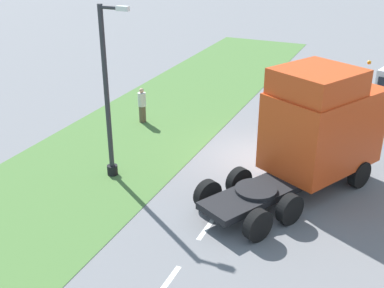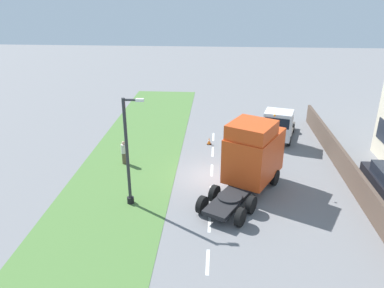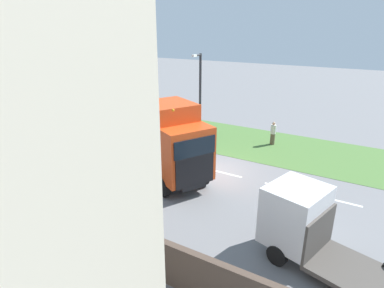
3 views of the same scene
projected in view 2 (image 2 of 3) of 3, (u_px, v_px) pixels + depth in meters
name	position (u px, v px, depth m)	size (l,w,h in m)	color
ground_plane	(212.00, 176.00, 25.69)	(120.00, 120.00, 0.00)	slate
grass_verge	(126.00, 173.00, 26.07)	(7.00, 44.00, 0.01)	#4C7538
lane_markings	(211.00, 181.00, 25.04)	(0.16, 17.80, 0.00)	white
boundary_wall	(347.00, 170.00, 24.79)	(0.25, 24.00, 1.65)	#4C3D33
lorry_cab	(252.00, 155.00, 23.35)	(5.58, 7.49, 4.68)	black
flatbed_truck	(278.00, 126.00, 30.68)	(3.53, 5.82, 2.84)	silver
lamp_post	(129.00, 159.00, 21.37)	(1.32, 0.41, 6.53)	black
pedestrian	(124.00, 153.00, 27.19)	(0.39, 0.39, 1.76)	brown
traffic_cone_lead	(209.00, 141.00, 30.78)	(0.36, 0.36, 0.58)	black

